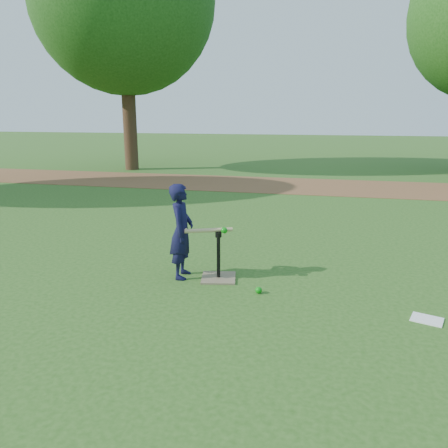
# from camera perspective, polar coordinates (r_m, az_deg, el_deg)

# --- Properties ---
(ground) EXTENTS (80.00, 80.00, 0.00)m
(ground) POSITION_cam_1_polar(r_m,az_deg,el_deg) (5.86, 0.04, -6.31)
(ground) COLOR #285116
(ground) RESTS_ON ground
(dirt_strip) EXTENTS (24.00, 3.00, 0.01)m
(dirt_strip) POSITION_cam_1_polar(r_m,az_deg,el_deg) (13.06, 7.74, 5.06)
(dirt_strip) COLOR brown
(dirt_strip) RESTS_ON ground
(child) EXTENTS (0.34, 0.47, 1.22)m
(child) POSITION_cam_1_polar(r_m,az_deg,el_deg) (5.55, -5.56, -0.96)
(child) COLOR black
(child) RESTS_ON ground
(wiffle_ball_ground) EXTENTS (0.08, 0.08, 0.08)m
(wiffle_ball_ground) POSITION_cam_1_polar(r_m,az_deg,el_deg) (5.21, 4.55, -8.60)
(wiffle_ball_ground) COLOR #0C8C10
(wiffle_ball_ground) RESTS_ON ground
(clipboard) EXTENTS (0.36, 0.31, 0.01)m
(clipboard) POSITION_cam_1_polar(r_m,az_deg,el_deg) (5.03, 24.99, -11.24)
(clipboard) COLOR white
(clipboard) RESTS_ON ground
(batting_tee) EXTENTS (0.50, 0.50, 0.61)m
(batting_tee) POSITION_cam_1_polar(r_m,az_deg,el_deg) (5.61, -0.72, -6.09)
(batting_tee) COLOR #79694C
(batting_tee) RESTS_ON ground
(swing_action) EXTENTS (0.62, 0.28, 0.08)m
(swing_action) POSITION_cam_1_polar(r_m,az_deg,el_deg) (5.45, -1.92, -0.82)
(swing_action) COLOR tan
(swing_action) RESTS_ON ground
(tree_left) EXTENTS (6.40, 6.40, 9.08)m
(tree_left) POSITION_cam_1_polar(r_m,az_deg,el_deg) (17.40, -12.99, 26.53)
(tree_left) COLOR #382316
(tree_left) RESTS_ON ground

